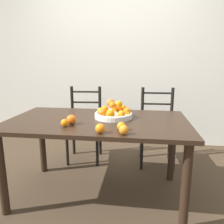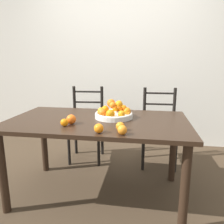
{
  "view_description": "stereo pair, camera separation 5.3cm",
  "coord_description": "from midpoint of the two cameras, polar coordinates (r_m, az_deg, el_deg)",
  "views": [
    {
      "loc": [
        0.39,
        -1.91,
        1.29
      ],
      "look_at": [
        0.14,
        -0.02,
        0.85
      ],
      "focal_mm": 35.0,
      "sensor_mm": 36.0,
      "label": 1
    },
    {
      "loc": [
        0.44,
        -1.9,
        1.29
      ],
      "look_at": [
        0.14,
        -0.02,
        0.85
      ],
      "focal_mm": 35.0,
      "sensor_mm": 36.0,
      "label": 2
    }
  ],
  "objects": [
    {
      "name": "chair_right",
      "position": [
        2.84,
        12.69,
        -4.2
      ],
      "size": [
        0.43,
        0.41,
        0.97
      ],
      "rotation": [
        0.0,
        0.0,
        0.02
      ],
      "color": "black",
      "rests_on": "ground_plane"
    },
    {
      "name": "wall_back",
      "position": [
        3.47,
        2.32,
        13.13
      ],
      "size": [
        8.0,
        0.06,
        2.6
      ],
      "color": "silver",
      "rests_on": "ground_plane"
    },
    {
      "name": "fruit_bowl",
      "position": [
        2.07,
        1.24,
        -0.25
      ],
      "size": [
        0.36,
        0.36,
        0.17
      ],
      "color": "white",
      "rests_on": "dining_table"
    },
    {
      "name": "orange_loose_3",
      "position": [
        1.89,
        -9.81,
        -1.88
      ],
      "size": [
        0.08,
        0.08,
        0.08
      ],
      "color": "orange",
      "rests_on": "dining_table"
    },
    {
      "name": "orange_loose_4",
      "position": [
        1.68,
        3.09,
        -3.76
      ],
      "size": [
        0.07,
        0.07,
        0.07
      ],
      "color": "orange",
      "rests_on": "dining_table"
    },
    {
      "name": "dining_table",
      "position": [
        2.04,
        -3.0,
        -4.64
      ],
      "size": [
        1.65,
        0.93,
        0.77
      ],
      "color": "black",
      "rests_on": "ground_plane"
    },
    {
      "name": "chair_left",
      "position": [
        2.93,
        -6.11,
        -3.42
      ],
      "size": [
        0.45,
        0.43,
        0.97
      ],
      "rotation": [
        0.0,
        0.0,
        0.08
      ],
      "color": "black",
      "rests_on": "ground_plane"
    },
    {
      "name": "orange_loose_2",
      "position": [
        1.63,
        -2.54,
        -4.29
      ],
      "size": [
        0.07,
        0.07,
        0.07
      ],
      "color": "orange",
      "rests_on": "dining_table"
    },
    {
      "name": "orange_loose_0",
      "position": [
        1.59,
        3.66,
        -4.7
      ],
      "size": [
        0.07,
        0.07,
        0.07
      ],
      "color": "orange",
      "rests_on": "dining_table"
    },
    {
      "name": "orange_loose_1",
      "position": [
        1.83,
        -11.52,
        -2.71
      ],
      "size": [
        0.06,
        0.06,
        0.06
      ],
      "color": "orange",
      "rests_on": "dining_table"
    },
    {
      "name": "ground_plane",
      "position": [
        2.34,
        -2.79,
        -20.52
      ],
      "size": [
        12.0,
        12.0,
        0.0
      ],
      "primitive_type": "plane",
      "color": "#423323"
    }
  ]
}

